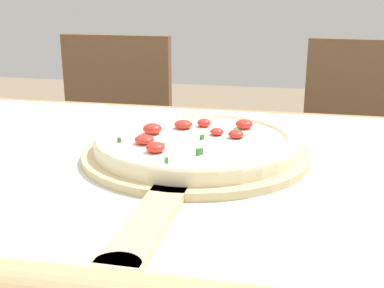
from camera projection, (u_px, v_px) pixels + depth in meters
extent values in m
cube|color=#A87F51|center=(146.00, 191.00, 0.68)|extent=(1.28, 0.95, 0.03)
cube|color=silver|center=(146.00, 180.00, 0.67)|extent=(1.20, 0.87, 0.00)
cylinder|color=#D6B784|center=(196.00, 153.00, 0.76)|extent=(0.36, 0.36, 0.01)
cube|color=#D6B784|center=(148.00, 223.00, 0.53)|extent=(0.05, 0.20, 0.01)
cylinder|color=#D6B784|center=(115.00, 271.00, 0.43)|extent=(0.05, 0.05, 0.01)
cylinder|color=beige|center=(196.00, 145.00, 0.76)|extent=(0.32, 0.32, 0.02)
torus|color=beige|center=(196.00, 140.00, 0.75)|extent=(0.32, 0.32, 0.02)
cylinder|color=white|center=(196.00, 139.00, 0.75)|extent=(0.28, 0.28, 0.00)
ellipsoid|color=red|center=(152.00, 129.00, 0.77)|extent=(0.03, 0.03, 0.02)
ellipsoid|color=red|center=(183.00, 124.00, 0.81)|extent=(0.03, 0.03, 0.01)
ellipsoid|color=red|center=(155.00, 147.00, 0.68)|extent=(0.03, 0.03, 0.01)
ellipsoid|color=red|center=(244.00, 124.00, 0.81)|extent=(0.03, 0.03, 0.02)
ellipsoid|color=red|center=(204.00, 123.00, 0.82)|extent=(0.02, 0.02, 0.01)
ellipsoid|color=red|center=(217.00, 132.00, 0.77)|extent=(0.02, 0.02, 0.01)
ellipsoid|color=red|center=(144.00, 139.00, 0.72)|extent=(0.03, 0.03, 0.01)
ellipsoid|color=red|center=(236.00, 134.00, 0.75)|extent=(0.02, 0.02, 0.01)
cube|color=#387533|center=(166.00, 160.00, 0.64)|extent=(0.01, 0.01, 0.01)
cube|color=#387533|center=(236.00, 132.00, 0.77)|extent=(0.01, 0.01, 0.01)
cube|color=#387533|center=(241.00, 137.00, 0.75)|extent=(0.01, 0.01, 0.01)
cube|color=#387533|center=(199.00, 152.00, 0.67)|extent=(0.01, 0.01, 0.01)
cube|color=#387533|center=(181.00, 125.00, 0.82)|extent=(0.01, 0.01, 0.01)
cube|color=#387533|center=(163.00, 145.00, 0.71)|extent=(0.01, 0.00, 0.01)
cube|color=#387533|center=(119.00, 140.00, 0.73)|extent=(0.01, 0.01, 0.01)
cube|color=#387533|center=(202.00, 137.00, 0.75)|extent=(0.01, 0.01, 0.01)
cube|color=brown|center=(99.00, 181.00, 1.56)|extent=(0.41, 0.41, 0.02)
cube|color=brown|center=(118.00, 100.00, 1.66)|extent=(0.38, 0.04, 0.44)
cylinder|color=brown|center=(35.00, 262.00, 1.51)|extent=(0.04, 0.04, 0.43)
cylinder|color=brown|center=(131.00, 275.00, 1.44)|extent=(0.04, 0.04, 0.43)
cylinder|color=brown|center=(81.00, 218.00, 1.81)|extent=(0.04, 0.04, 0.43)
cylinder|color=brown|center=(162.00, 228.00, 1.73)|extent=(0.04, 0.04, 0.43)
cube|color=brown|center=(360.00, 203.00, 1.39)|extent=(0.44, 0.44, 0.02)
cube|color=brown|center=(367.00, 112.00, 1.49)|extent=(0.38, 0.07, 0.44)
cylinder|color=brown|center=(303.00, 240.00, 1.65)|extent=(0.04, 0.04, 0.43)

